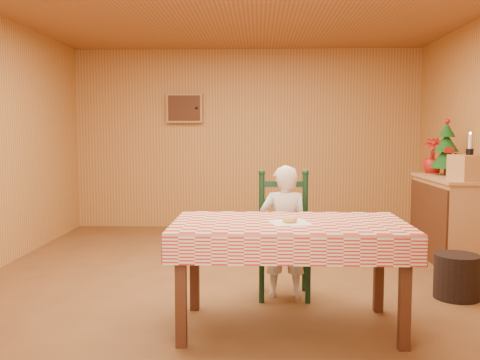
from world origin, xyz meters
The scene contains 13 objects.
ground centered at (0.00, 0.00, 0.00)m, with size 6.00×6.00×0.00m, color brown.
cabin_walls centered at (0.00, 0.53, 1.83)m, with size 5.10×6.05×2.65m.
dining_table centered at (0.39, -1.09, 0.69)m, with size 1.66×0.96×0.77m.
ladder_chair centered at (0.39, -0.30, 0.50)m, with size 0.44×0.40×1.08m.
seated_child centered at (0.39, -0.36, 0.56)m, with size 0.41×0.27×1.12m, color silver.
napkin centered at (0.39, -1.14, 0.77)m, with size 0.26×0.26×0.00m, color white.
donut centered at (0.39, -1.14, 0.79)m, with size 0.10×0.10×0.04m, color #D89E4D.
shelf_unit centered at (2.22, 0.85, 0.47)m, with size 0.54×1.24×0.93m.
crate centered at (2.23, 0.45, 1.06)m, with size 0.30×0.30×0.25m, color tan.
christmas_tree centered at (2.23, 1.10, 1.21)m, with size 0.34×0.34×0.62m.
flower_arrangement centered at (2.18, 1.40, 1.13)m, with size 0.23×0.23×0.40m, color #A6130F.
candle_set centered at (2.23, 0.45, 1.24)m, with size 0.07×0.07×0.22m.
storage_bin centered at (1.85, -0.36, 0.19)m, with size 0.37×0.37×0.37m, color black.
Camera 1 is at (0.17, -4.83, 1.40)m, focal length 40.00 mm.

